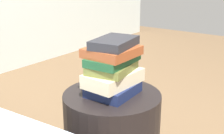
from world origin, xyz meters
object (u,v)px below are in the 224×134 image
Objects in this scene: book_olive at (112,67)px; book_charcoal at (114,43)px; book_navy at (114,89)px; book_forest at (113,59)px; book_cream at (113,78)px; book_rust at (112,52)px.

book_charcoal is at bearing -54.15° from book_olive.
book_forest reaches higher than book_navy.
book_olive is 0.12m from book_charcoal.
book_olive is at bearing 94.14° from book_cream.
book_cream is 0.17m from book_charcoal.
book_navy is 1.01× the size of book_rust.
book_forest is 0.08m from book_charcoal.
book_rust is (-0.01, -0.01, 0.04)m from book_forest.
book_olive is at bearing 105.00° from book_navy.
book_rust is (-0.01, 0.00, 0.18)m from book_navy.
book_olive is (-0.00, 0.01, 0.11)m from book_navy.
book_forest reaches higher than book_olive.
book_cream is at bearing -98.36° from book_olive.
book_navy is 0.11m from book_olive.
book_charcoal is at bearing 5.90° from book_cream.
book_navy is at bearing 170.39° from book_charcoal.
book_olive is (-0.00, 0.01, 0.05)m from book_cream.
book_charcoal reaches higher than book_forest.
book_navy is at bearing -81.79° from book_olive.
book_cream is 1.20× the size of book_olive.
book_navy is 0.06m from book_cream.
book_olive is 1.01× the size of book_rust.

